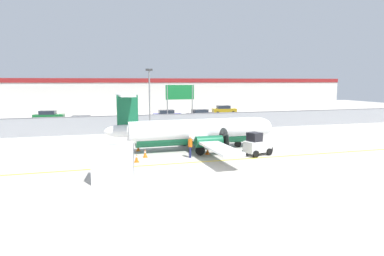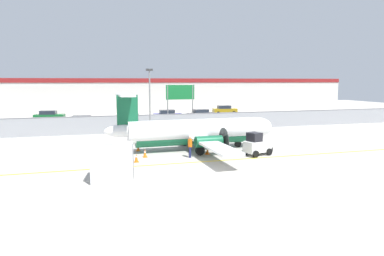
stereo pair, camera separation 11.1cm
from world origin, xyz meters
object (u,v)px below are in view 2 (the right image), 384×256
Objects in this scene: parked_car_0 at (49,116)px; highway_sign at (180,96)px; apron_light_pole at (150,97)px; parked_car_3 at (168,115)px; ground_crew_worker at (190,146)px; traffic_cone_near_left at (138,147)px; baggage_tug at (257,145)px; cargo_container at (113,162)px; commuter_airplane at (198,132)px; traffic_cone_far_right at (136,158)px; traffic_cone_far_left at (207,151)px; parked_car_5 at (225,110)px; parked_car_2 at (129,120)px; traffic_cone_near_right at (145,153)px; parked_car_1 at (83,122)px; parked_car_4 at (201,115)px.

parked_car_0 is 0.79× the size of highway_sign.
apron_light_pole is at bearing -47.98° from parked_car_0.
highway_sign is (-0.23, -8.85, 3.24)m from parked_car_3.
traffic_cone_near_left is at bearing 152.91° from ground_crew_worker.
baggage_tug is 12.25m from cargo_container.
commuter_airplane is 3.21m from ground_crew_worker.
traffic_cone_far_right is (1.90, 4.28, -0.79)m from cargo_container.
ground_crew_worker is at bearing -157.05° from traffic_cone_far_left.
parked_car_2 is at bearing -142.43° from parked_car_5.
traffic_cone_near_right is at bearing -62.98° from parked_car_0.
parked_car_5 reaches higher than traffic_cone_near_left.
ground_crew_worker is 2.66× the size of traffic_cone_near_left.
ground_crew_worker is 0.31× the size of highway_sign.
parked_car_0 is (-15.04, 25.66, -0.71)m from commuter_airplane.
baggage_tug reaches higher than parked_car_3.
highway_sign is at bearing 46.14° from apron_light_pole.
parked_car_5 is at bearing 30.90° from parked_car_1.
traffic_cone_near_left is at bearing -118.83° from parked_car_5.
parked_car_5 is (19.36, 31.62, 0.58)m from traffic_cone_far_right.
baggage_tug reaches higher than parked_car_2.
traffic_cone_near_right is at bearing -123.68° from parked_car_4.
traffic_cone_near_right is 0.15× the size of parked_car_5.
parked_car_3 is 0.98× the size of parked_car_4.
parked_car_0 is 1.03× the size of parked_car_3.
parked_car_5 is at bearing 50.53° from apron_light_pole.
parked_car_2 is (5.83, 0.58, 0.00)m from parked_car_1.
traffic_cone_near_left is at bearing -119.01° from highway_sign.
highway_sign is at bearing 65.53° from traffic_cone_far_right.
traffic_cone_far_right is at bearing -152.42° from commuter_airplane.
highway_sign is at bearing 66.12° from traffic_cone_near_right.
baggage_tug is 3.99× the size of traffic_cone_near_right.
commuter_airplane is 17.74m from parked_car_2.
traffic_cone_far_right is at bearing -73.34° from parked_car_1.
traffic_cone_far_right is 0.15× the size of parked_car_1.
parked_car_1 is (-13.98, 20.09, 0.04)m from baggage_tug.
commuter_airplane reaches higher than parked_car_2.
parked_car_1 is (4.97, -9.03, 0.00)m from parked_car_0.
cargo_container is 6.42m from traffic_cone_near_right.
apron_light_pole is (-2.85, 8.46, 2.70)m from commuter_airplane.
parked_car_5 is (18.51, 30.16, 0.58)m from traffic_cone_near_right.
traffic_cone_near_right is 0.15× the size of parked_car_2.
parked_car_1 is at bearing -170.39° from parked_car_4.
parked_car_1 is (-10.07, 16.63, -0.71)m from commuter_airplane.
apron_light_pole is at bearing -133.86° from highway_sign.
traffic_cone_near_left is 1.00× the size of traffic_cone_far_left.
parked_car_4 is (17.13, 4.95, 0.00)m from parked_car_1.
commuter_airplane is at bearing -97.31° from highway_sign.
traffic_cone_far_left is 1.00× the size of traffic_cone_far_right.
parked_car_3 is at bearing 71.56° from traffic_cone_near_left.
commuter_airplane is 9.33m from apron_light_pole.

